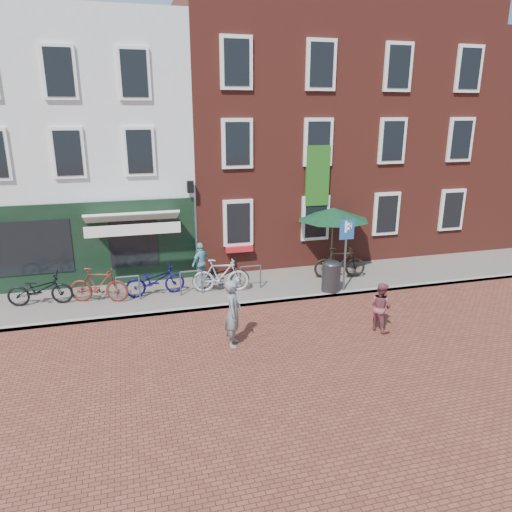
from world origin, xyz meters
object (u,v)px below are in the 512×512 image
object	(u,v)px
parasol	(333,211)
woman	(233,313)
parking_sign	(346,242)
cafe_person	(201,263)
bicycle_0	(40,289)
bicycle_2	(155,280)
boy	(381,307)
bicycle_4	(221,275)
bicycle_1	(99,285)
bicycle_5	(340,263)
bicycle_3	(221,275)
litter_bin	(331,274)

from	to	relation	value
parasol	woman	distance (m)	6.99
parking_sign	cafe_person	xyz separation A→B (m)	(-4.48, 2.02, -0.96)
bicycle_0	bicycle_2	world-z (taller)	same
bicycle_2	boy	bearing A→B (deg)	-131.99
cafe_person	bicycle_4	xyz separation A→B (m)	(0.53, -0.86, -0.22)
bicycle_1	bicycle_5	distance (m)	8.27
bicycle_0	bicycle_1	size ratio (longest dim) A/B	1.03
cafe_person	bicycle_1	size ratio (longest dim) A/B	0.78
cafe_person	bicycle_3	distance (m)	1.15
boy	bicycle_4	size ratio (longest dim) A/B	0.73
bicycle_3	bicycle_0	bearing A→B (deg)	96.91
litter_bin	woman	size ratio (longest dim) A/B	0.63
bicycle_1	bicycle_4	bearing A→B (deg)	-72.69
bicycle_0	bicycle_4	size ratio (longest dim) A/B	1.00
parasol	bicycle_1	size ratio (longest dim) A/B	1.44
litter_bin	boy	world-z (taller)	boy
boy	woman	bearing A→B (deg)	65.09
woman	bicycle_2	xyz separation A→B (m)	(-1.73, 3.89, -0.29)
bicycle_4	bicycle_2	bearing A→B (deg)	95.33
woman	bicycle_5	world-z (taller)	woman
litter_bin	woman	world-z (taller)	woman
boy	parasol	bearing A→B (deg)	-30.35
parking_sign	bicycle_0	xyz separation A→B (m)	(-9.61, 1.35, -1.18)
parasol	litter_bin	bearing A→B (deg)	-113.82
bicycle_2	cafe_person	bearing A→B (deg)	-71.42
litter_bin	bicycle_4	xyz separation A→B (m)	(-3.51, 1.11, -0.08)
woman	bicycle_2	size ratio (longest dim) A/B	0.93
parking_sign	cafe_person	size ratio (longest dim) A/B	1.73
bicycle_1	woman	bearing A→B (deg)	-120.74
bicycle_4	boy	bearing A→B (deg)	-130.27
bicycle_5	bicycle_4	bearing A→B (deg)	101.27
bicycle_1	bicycle_4	xyz separation A→B (m)	(3.91, 0.06, -0.06)
bicycle_1	parasol	bearing A→B (deg)	-66.36
parking_sign	bicycle_4	xyz separation A→B (m)	(-3.96, 1.17, -1.18)
bicycle_1	bicycle_4	distance (m)	3.91
woman	bicycle_5	size ratio (longest dim) A/B	0.96
woman	cafe_person	xyz separation A→B (m)	(-0.09, 4.67, -0.07)
bicycle_3	bicycle_5	world-z (taller)	same
litter_bin	bicycle_5	bearing A→B (deg)	53.81
parking_sign	bicycle_2	bearing A→B (deg)	168.55
bicycle_4	bicycle_0	bearing A→B (deg)	95.40
parasol	bicycle_4	world-z (taller)	parasol
parasol	bicycle_3	world-z (taller)	parasol
parking_sign	woman	world-z (taller)	parking_sign
bicycle_0	bicycle_4	xyz separation A→B (m)	(5.65, -0.18, 0.00)
parasol	cafe_person	world-z (taller)	parasol
parking_sign	woman	xyz separation A→B (m)	(-4.39, -2.65, -0.89)
cafe_person	bicycle_4	bearing A→B (deg)	83.76
parking_sign	bicycle_1	world-z (taller)	parking_sign
bicycle_2	bicycle_3	distance (m)	2.14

